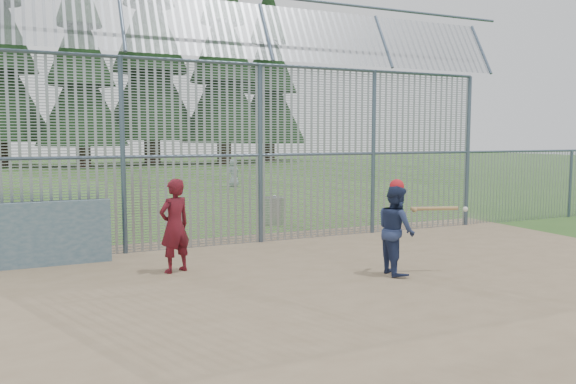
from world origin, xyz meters
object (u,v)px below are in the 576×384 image
dugout_wall (40,235)px  trash_can (275,211)px  batter (396,230)px  onlooker (175,226)px

dugout_wall → trash_can: size_ratio=3.05×
dugout_wall → batter: 6.46m
onlooker → trash_can: size_ratio=2.03×
batter → trash_can: bearing=6.0°
dugout_wall → trash_can: (5.94, 2.94, -0.24)m
batter → onlooker: 3.88m
dugout_wall → onlooker: size_ratio=1.50×
dugout_wall → batter: batter is taller
batter → onlooker: bearing=72.3°
batter → dugout_wall: bearing=69.6°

